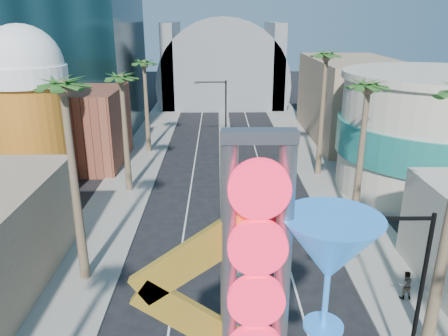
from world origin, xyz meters
TOP-DOWN VIEW (x-y plane):
  - sidewalk_west at (-9.50, 35.00)m, footprint 5.00×100.00m
  - sidewalk_east at (9.50, 35.00)m, footprint 5.00×100.00m
  - median at (0.00, 38.00)m, footprint 1.60×84.00m
  - brick_filler_west at (-16.00, 38.00)m, footprint 10.00×10.00m
  - filler_east at (16.00, 48.00)m, footprint 10.00×20.00m
  - beer_mug at (-17.00, 30.00)m, footprint 7.00×7.00m
  - turquoise_building at (18.00, 30.00)m, footprint 16.60×16.60m
  - canopy at (0.00, 72.00)m, footprint 22.00×16.00m
  - neon_sign at (0.82, 2.96)m, footprint 6.53×2.60m
  - streetlight_0 at (0.55, 20.00)m, footprint 3.79×0.25m
  - streetlight_1 at (-0.55, 44.00)m, footprint 3.79×0.25m
  - streetlight_2 at (6.72, 8.00)m, footprint 3.45×0.25m
  - palm_1 at (-9.00, 16.00)m, footprint 2.40×2.40m
  - palm_2 at (-9.00, 30.00)m, footprint 2.40×2.40m
  - palm_3 at (-9.00, 42.00)m, footprint 2.40×2.40m
  - palm_6 at (9.00, 22.00)m, footprint 2.40×2.40m
  - palm_7 at (9.00, 34.00)m, footprint 2.40×2.40m
  - red_pickup at (2.89, 24.18)m, footprint 2.91×5.56m
  - pedestrian_b at (9.36, 13.64)m, footprint 0.84×0.66m

SIDE VIEW (x-z plane):
  - sidewalk_west at x=-9.50m, z-range 0.00..0.15m
  - sidewalk_east at x=9.50m, z-range 0.00..0.15m
  - median at x=0.00m, z-range 0.00..0.15m
  - red_pickup at x=2.89m, z-range 0.00..1.50m
  - pedestrian_b at x=9.36m, z-range 0.15..1.82m
  - brick_filler_west at x=-16.00m, z-range 0.00..8.00m
  - canopy at x=0.00m, z-range -6.69..15.31m
  - streetlight_2 at x=6.72m, z-range 0.83..8.83m
  - streetlight_0 at x=0.55m, z-range 0.88..8.88m
  - streetlight_1 at x=-0.55m, z-range 0.88..8.88m
  - filler_east at x=16.00m, z-range 0.00..10.00m
  - turquoise_building at x=18.00m, z-range -0.05..10.55m
  - neon_sign at x=0.82m, z-range 1.03..13.58m
  - beer_mug at x=-17.00m, z-range 0.59..15.09m
  - palm_2 at x=-9.00m, z-range 3.88..15.08m
  - palm_3 at x=-9.00m, z-range 3.88..15.08m
  - palm_6 at x=9.00m, z-range 4.08..15.78m
  - palm_1 at x=-9.00m, z-range 4.47..17.17m
  - palm_7 at x=9.00m, z-range 4.47..17.17m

